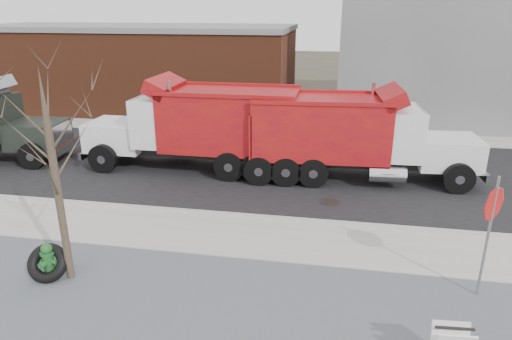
% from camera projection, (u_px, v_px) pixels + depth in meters
% --- Properties ---
extents(ground, '(120.00, 120.00, 0.00)m').
position_uv_depth(ground, '(222.00, 239.00, 13.19)').
color(ground, '#383328').
rests_on(ground, ground).
extents(gravel_verge, '(60.00, 5.00, 0.03)m').
position_uv_depth(gravel_verge, '(183.00, 314.00, 9.94)').
color(gravel_verge, slate).
rests_on(gravel_verge, ground).
extents(sidewalk, '(60.00, 2.50, 0.06)m').
position_uv_depth(sidewalk, '(224.00, 234.00, 13.41)').
color(sidewalk, '#9E9B93').
rests_on(sidewalk, ground).
extents(curb, '(60.00, 0.15, 0.11)m').
position_uv_depth(curb, '(234.00, 215.00, 14.61)').
color(curb, '#9E9B93').
rests_on(curb, ground).
extents(road, '(60.00, 9.40, 0.02)m').
position_uv_depth(road, '(259.00, 168.00, 19.02)').
color(road, black).
rests_on(road, ground).
extents(far_sidewalk, '(60.00, 2.00, 0.06)m').
position_uv_depth(far_sidewalk, '(277.00, 132.00, 24.30)').
color(far_sidewalk, '#9E9B93').
rests_on(far_sidewalk, ground).
extents(building_grey, '(12.00, 10.00, 8.00)m').
position_uv_depth(building_grey, '(442.00, 49.00, 27.02)').
color(building_grey, gray).
rests_on(building_grey, ground).
extents(building_brick, '(20.20, 8.20, 5.30)m').
position_uv_depth(building_brick, '(136.00, 67.00, 29.71)').
color(building_brick, brown).
rests_on(building_brick, ground).
extents(bare_tree, '(3.20, 3.20, 5.20)m').
position_uv_depth(bare_tree, '(51.00, 151.00, 10.20)').
color(bare_tree, '#382D23').
rests_on(bare_tree, ground).
extents(fire_hydrant, '(0.54, 0.53, 0.95)m').
position_uv_depth(fire_hydrant, '(49.00, 262.00, 11.18)').
color(fire_hydrant, '#27662E').
rests_on(fire_hydrant, ground).
extents(truck_tire, '(1.12, 0.96, 0.96)m').
position_uv_depth(truck_tire, '(48.00, 263.00, 11.15)').
color(truck_tire, black).
rests_on(truck_tire, ground).
extents(stop_sign, '(0.58, 0.60, 2.97)m').
position_uv_depth(stop_sign, '(491.00, 217.00, 9.95)').
color(stop_sign, gray).
rests_on(stop_sign, ground).
extents(dump_truck_red_a, '(8.94, 2.95, 3.58)m').
position_uv_depth(dump_truck_red_a, '(350.00, 134.00, 17.23)').
color(dump_truck_red_a, black).
rests_on(dump_truck_red_a, ground).
extents(dump_truck_red_b, '(8.89, 2.60, 3.74)m').
position_uv_depth(dump_truck_red_b, '(202.00, 124.00, 18.24)').
color(dump_truck_red_b, black).
rests_on(dump_truck_red_b, ground).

